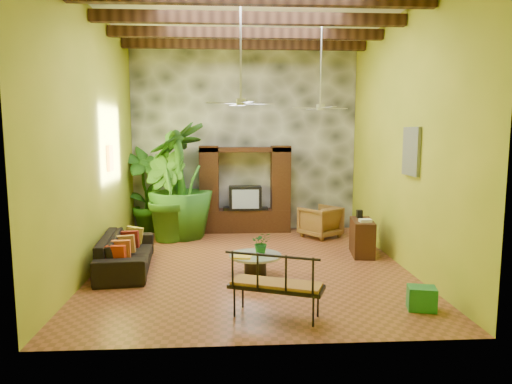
{
  "coord_description": "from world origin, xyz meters",
  "views": [
    {
      "loc": [
        -0.43,
        -8.91,
        2.65
      ],
      "look_at": [
        0.11,
        0.2,
        1.45
      ],
      "focal_mm": 32.0,
      "sensor_mm": 36.0,
      "label": 1
    }
  ],
  "objects": [
    {
      "name": "yellow_tray",
      "position": [
        -0.2,
        -0.91,
        0.42
      ],
      "size": [
        0.34,
        0.26,
        0.03
      ],
      "primitive_type": "cube",
      "rotation": [
        0.0,
        0.0,
        -0.15
      ],
      "color": "yellow",
      "rests_on": "coffee_table"
    },
    {
      "name": "green_bin",
      "position": [
        2.44,
        -2.5,
        0.18
      ],
      "size": [
        0.47,
        0.39,
        0.36
      ],
      "primitive_type": "cube",
      "rotation": [
        0.0,
        0.0,
        -0.24
      ],
      "color": "#207A38",
      "rests_on": "ground"
    },
    {
      "name": "left_wall",
      "position": [
        -3.0,
        0.0,
        2.5
      ],
      "size": [
        0.02,
        7.0,
        5.0
      ],
      "primitive_type": "cube",
      "color": "#94A525",
      "rests_on": "ground"
    },
    {
      "name": "entertainment_center",
      "position": [
        0.0,
        3.14,
        0.97
      ],
      "size": [
        2.4,
        0.55,
        2.3
      ],
      "color": "black",
      "rests_on": "ground"
    },
    {
      "name": "ceiling_beams",
      "position": [
        0.0,
        0.0,
        4.78
      ],
      "size": [
        5.95,
        5.36,
        0.22
      ],
      "color": "#3B2112",
      "rests_on": "ceiling"
    },
    {
      "name": "sofa",
      "position": [
        -2.44,
        -0.15,
        0.34
      ],
      "size": [
        1.13,
        2.39,
        0.68
      ],
      "primitive_type": "imported",
      "rotation": [
        0.0,
        0.0,
        1.67
      ],
      "color": "black",
      "rests_on": "ground"
    },
    {
      "name": "side_console",
      "position": [
        2.45,
        0.63,
        0.38
      ],
      "size": [
        0.56,
        1.01,
        0.77
      ],
      "primitive_type": "cube",
      "rotation": [
        0.0,
        0.0,
        -0.14
      ],
      "color": "#311A0F",
      "rests_on": "ground"
    },
    {
      "name": "ceiling_fan_back",
      "position": [
        1.6,
        1.2,
        3.4
      ],
      "size": [
        1.28,
        1.28,
        1.86
      ],
      "color": "#B6B6BB",
      "rests_on": "ceiling"
    },
    {
      "name": "tall_plant_b",
      "position": [
        -1.99,
        2.28,
        1.11
      ],
      "size": [
        1.53,
        1.56,
        2.21
      ],
      "primitive_type": "imported",
      "rotation": [
        0.0,
        0.0,
        2.25
      ],
      "color": "#2C631A",
      "rests_on": "ground"
    },
    {
      "name": "ground",
      "position": [
        0.0,
        0.0,
        0.0
      ],
      "size": [
        7.0,
        7.0,
        0.0
      ],
      "primitive_type": "plane",
      "color": "brown",
      "rests_on": "ground"
    },
    {
      "name": "stone_accent_wall",
      "position": [
        0.0,
        3.44,
        2.5
      ],
      "size": [
        5.98,
        0.1,
        4.98
      ],
      "primitive_type": "cube",
      "color": "#3C3F44",
      "rests_on": "ground"
    },
    {
      "name": "back_wall",
      "position": [
        0.0,
        3.5,
        2.5
      ],
      "size": [
        6.0,
        0.02,
        5.0
      ],
      "primitive_type": "cube",
      "color": "#94A525",
      "rests_on": "ground"
    },
    {
      "name": "tall_plant_c",
      "position": [
        -1.64,
        2.55,
        1.45
      ],
      "size": [
        2.14,
        2.14,
        2.89
      ],
      "primitive_type": "imported",
      "rotation": [
        0.0,
        0.0,
        4.3
      ],
      "color": "#276019",
      "rests_on": "ground"
    },
    {
      "name": "ceiling",
      "position": [
        0.0,
        0.0,
        5.0
      ],
      "size": [
        6.0,
        7.0,
        0.02
      ],
      "primitive_type": "cube",
      "color": "silver",
      "rests_on": "back_wall"
    },
    {
      "name": "coffee_table",
      "position": [
        0.05,
        -0.7,
        0.26
      ],
      "size": [
        0.97,
        0.97,
        0.4
      ],
      "rotation": [
        0.0,
        0.0,
        0.12
      ],
      "color": "black",
      "rests_on": "ground"
    },
    {
      "name": "centerpiece_plant",
      "position": [
        0.17,
        -0.6,
        0.6
      ],
      "size": [
        0.38,
        0.34,
        0.41
      ],
      "primitive_type": "imported",
      "rotation": [
        0.0,
        0.0,
        0.06
      ],
      "color": "#185B1D",
      "rests_on": "coffee_table"
    },
    {
      "name": "right_wall",
      "position": [
        3.0,
        0.0,
        2.5
      ],
      "size": [
        0.02,
        7.0,
        5.0
      ],
      "primitive_type": "cube",
      "color": "#94A525",
      "rests_on": "ground"
    },
    {
      "name": "tall_plant_a",
      "position": [
        -2.65,
        3.15,
        1.18
      ],
      "size": [
        1.5,
        1.34,
        2.37
      ],
      "primitive_type": "imported",
      "rotation": [
        0.0,
        0.0,
        0.51
      ],
      "color": "#215616",
      "rests_on": "ground"
    },
    {
      "name": "wall_art_mask",
      "position": [
        -2.96,
        1.0,
        2.1
      ],
      "size": [
        0.06,
        0.32,
        0.55
      ],
      "primitive_type": "cube",
      "color": "gold",
      "rests_on": "left_wall"
    },
    {
      "name": "wicker_armchair",
      "position": [
        1.88,
        2.37,
        0.4
      ],
      "size": [
        1.2,
        1.21,
        0.8
      ],
      "primitive_type": "imported",
      "rotation": [
        0.0,
        0.0,
        3.77
      ],
      "color": "olive",
      "rests_on": "ground"
    },
    {
      "name": "iron_bench",
      "position": [
        0.24,
        -2.7,
        0.55
      ],
      "size": [
        1.43,
        0.97,
        0.57
      ],
      "rotation": [
        0.0,
        0.0,
        -0.37
      ],
      "color": "black",
      "rests_on": "ground"
    },
    {
      "name": "ceiling_fan_front",
      "position": [
        -0.2,
        -0.4,
        3.4
      ],
      "size": [
        1.28,
        1.28,
        1.86
      ],
      "color": "#B6B6BB",
      "rests_on": "ceiling"
    },
    {
      "name": "wall_art_painting",
      "position": [
        2.96,
        -0.6,
        2.3
      ],
      "size": [
        0.06,
        0.7,
        0.9
      ],
      "primitive_type": "cube",
      "color": "teal",
      "rests_on": "right_wall"
    }
  ]
}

